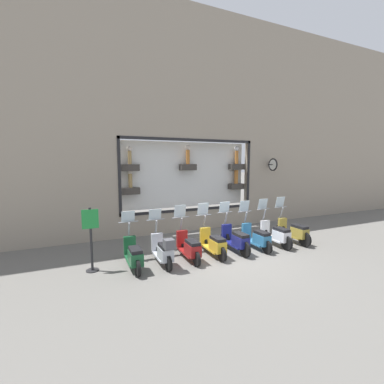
# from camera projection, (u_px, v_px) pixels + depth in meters

# --- Properties ---
(ground_plane) EXTENTS (120.00, 120.00, 0.00)m
(ground_plane) POSITION_uv_depth(u_px,v_px,m) (230.00, 255.00, 8.70)
(ground_plane) COLOR #66635E
(building_facade) EXTENTS (1.24, 36.00, 9.83)m
(building_facade) POSITION_uv_depth(u_px,v_px,m) (189.00, 119.00, 11.40)
(building_facade) COLOR gray
(building_facade) RESTS_ON ground_plane
(scooter_olive_0) EXTENTS (1.81, 0.61, 1.71)m
(scooter_olive_0) POSITION_uv_depth(u_px,v_px,m) (294.00, 231.00, 9.99)
(scooter_olive_0) COLOR black
(scooter_olive_0) RESTS_ON ground_plane
(scooter_white_1) EXTENTS (1.80, 0.61, 1.68)m
(scooter_white_1) POSITION_uv_depth(u_px,v_px,m) (276.00, 234.00, 9.63)
(scooter_white_1) COLOR black
(scooter_white_1) RESTS_ON ground_plane
(scooter_teal_2) EXTENTS (1.79, 0.60, 1.66)m
(scooter_teal_2) POSITION_uv_depth(u_px,v_px,m) (257.00, 237.00, 9.28)
(scooter_teal_2) COLOR black
(scooter_teal_2) RESTS_ON ground_plane
(scooter_navy_3) EXTENTS (1.81, 0.60, 1.67)m
(scooter_navy_3) POSITION_uv_depth(u_px,v_px,m) (236.00, 240.00, 8.94)
(scooter_navy_3) COLOR black
(scooter_navy_3) RESTS_ON ground_plane
(scooter_yellow_4) EXTENTS (1.79, 0.60, 1.68)m
(scooter_yellow_4) POSITION_uv_depth(u_px,v_px,m) (214.00, 243.00, 8.58)
(scooter_yellow_4) COLOR black
(scooter_yellow_4) RESTS_ON ground_plane
(scooter_red_5) EXTENTS (1.79, 0.60, 1.67)m
(scooter_red_5) POSITION_uv_depth(u_px,v_px,m) (189.00, 247.00, 8.23)
(scooter_red_5) COLOR black
(scooter_red_5) RESTS_ON ground_plane
(scooter_silver_6) EXTENTS (1.79, 0.61, 1.59)m
(scooter_silver_6) POSITION_uv_depth(u_px,v_px,m) (163.00, 250.00, 7.82)
(scooter_silver_6) COLOR black
(scooter_silver_6) RESTS_ON ground_plane
(scooter_green_7) EXTENTS (1.79, 0.61, 1.59)m
(scooter_green_7) POSITION_uv_depth(u_px,v_px,m) (134.00, 255.00, 7.53)
(scooter_green_7) COLOR black
(scooter_green_7) RESTS_ON ground_plane
(shop_sign_post) EXTENTS (0.36, 0.45, 1.86)m
(shop_sign_post) POSITION_uv_depth(u_px,v_px,m) (91.00, 237.00, 7.31)
(shop_sign_post) COLOR #232326
(shop_sign_post) RESTS_ON ground_plane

